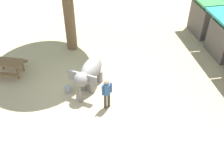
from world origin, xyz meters
name	(u,v)px	position (x,y,z in m)	size (l,w,h in m)	color
ground_plane	(93,93)	(0.00, 0.00, 0.00)	(60.00, 60.00, 0.00)	tan
elephant	(89,73)	(-0.42, -0.07, 0.98)	(2.12, 1.95, 1.54)	slate
person_handler	(107,92)	(1.05, 0.54, 0.95)	(0.32, 0.49, 1.62)	#3F3833
picnic_table_near	(9,65)	(-2.39, -4.14, 0.59)	(1.90, 1.91, 0.78)	brown
market_stall_green	(209,17)	(-4.59, 8.21, 1.14)	(2.50, 2.50, 2.52)	#59514C
feed_bucket	(69,89)	(-0.36, -1.15, 0.16)	(0.36, 0.36, 0.32)	gray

